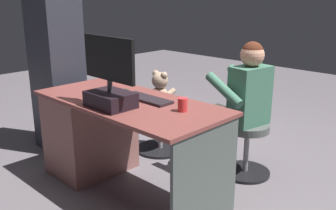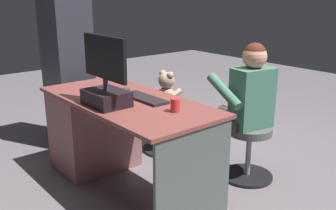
{
  "view_description": "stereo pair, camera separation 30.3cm",
  "coord_description": "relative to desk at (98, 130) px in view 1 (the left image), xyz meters",
  "views": [
    {
      "loc": [
        -2.09,
        2.15,
        1.5
      ],
      "look_at": [
        -0.07,
        0.06,
        0.63
      ],
      "focal_mm": 41.01,
      "sensor_mm": 36.0,
      "label": 1
    },
    {
      "loc": [
        -2.3,
        1.92,
        1.5
      ],
      "look_at": [
        -0.07,
        0.06,
        0.63
      ],
      "focal_mm": 41.01,
      "sensor_mm": 36.0,
      "label": 2
    }
  ],
  "objects": [
    {
      "name": "ground_plane",
      "position": [
        -0.4,
        -0.41,
        -0.39
      ],
      "size": [
        10.0,
        10.0,
        0.0
      ],
      "primitive_type": "plane",
      "color": "slate"
    },
    {
      "name": "desk",
      "position": [
        0.0,
        0.0,
        0.0
      ],
      "size": [
        1.53,
        0.7,
        0.73
      ],
      "color": "brown",
      "rests_on": "ground_plane"
    },
    {
      "name": "monitor",
      "position": [
        -0.44,
        0.19,
        0.49
      ],
      "size": [
        0.51,
        0.24,
        0.49
      ],
      "color": "black",
      "rests_on": "desk"
    },
    {
      "name": "keyboard",
      "position": [
        -0.49,
        -0.1,
        0.35
      ],
      "size": [
        0.42,
        0.14,
        0.02
      ],
      "primitive_type": "cube",
      "color": "black",
      "rests_on": "desk"
    },
    {
      "name": "computer_mouse",
      "position": [
        -0.22,
        -0.11,
        0.36
      ],
      "size": [
        0.06,
        0.1,
        0.04
      ],
      "primitive_type": "ellipsoid",
      "color": "#2C3024",
      "rests_on": "desk"
    },
    {
      "name": "cup",
      "position": [
        -0.86,
        -0.08,
        0.38
      ],
      "size": [
        0.06,
        0.06,
        0.09
      ],
      "primitive_type": "cylinder",
      "color": "red",
      "rests_on": "desk"
    },
    {
      "name": "tv_remote",
      "position": [
        -0.24,
        -0.05,
        0.35
      ],
      "size": [
        0.1,
        0.15,
        0.02
      ],
      "primitive_type": "cube",
      "rotation": [
        0.0,
        0.0,
        -0.44
      ],
      "color": "black",
      "rests_on": "desk"
    },
    {
      "name": "office_chair_teddy",
      "position": [
        -0.02,
        -0.71,
        -0.14
      ],
      "size": [
        0.46,
        0.46,
        0.45
      ],
      "color": "black",
      "rests_on": "ground_plane"
    },
    {
      "name": "teddy_bear",
      "position": [
        -0.02,
        -0.72,
        0.21
      ],
      "size": [
        0.23,
        0.23,
        0.34
      ],
      "color": "tan",
      "rests_on": "office_chair_teddy"
    },
    {
      "name": "visitor_chair",
      "position": [
        -0.89,
        -0.86,
        -0.12
      ],
      "size": [
        0.42,
        0.42,
        0.45
      ],
      "color": "black",
      "rests_on": "ground_plane"
    },
    {
      "name": "person",
      "position": [
        -0.81,
        -0.84,
        0.27
      ],
      "size": [
        0.57,
        0.53,
        1.12
      ],
      "color": "#3F715A",
      "rests_on": "ground_plane"
    },
    {
      "name": "equipment_rack",
      "position": [
        0.76,
        -0.1,
        0.35
      ],
      "size": [
        0.44,
        0.36,
        1.48
      ],
      "primitive_type": "cube",
      "color": "#292B35",
      "rests_on": "ground_plane"
    }
  ]
}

